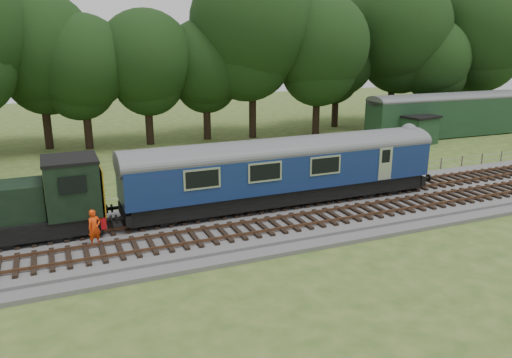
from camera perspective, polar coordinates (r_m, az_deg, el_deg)
name	(u,v)px	position (r m, az deg, el deg)	size (l,w,h in m)	color
ground	(331,212)	(28.56, 8.59, -3.71)	(120.00, 120.00, 0.00)	#395820
ballast	(331,209)	(28.50, 8.60, -3.38)	(70.00, 7.00, 0.35)	#4C4C4F
track_north	(319,198)	(29.56, 7.22, -2.13)	(67.20, 2.40, 0.21)	black
track_south	(347,214)	(27.15, 10.37, -3.91)	(67.20, 2.40, 0.21)	black
fence	(295,190)	(32.27, 4.46, -1.27)	(64.00, 0.12, 1.00)	#6B6054
tree_line	(211,140)	(48.01, -5.14, 4.42)	(70.00, 8.00, 18.00)	black
dmu_railcar	(284,165)	(27.90, 3.26, 1.57)	(18.05, 2.86, 3.88)	black
shunter_loco	(11,208)	(25.47, -26.24, -2.98)	(8.92, 2.60, 3.38)	black
worker	(94,228)	(23.81, -17.98, -5.31)	(0.62, 0.41, 1.70)	#FD410D
parked_coach	(445,113)	(52.74, 20.76, 7.10)	(16.57, 3.43, 4.21)	#1A391E
shed	(416,129)	(48.67, 17.81, 5.47)	(3.75, 3.75, 2.62)	#1A391E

